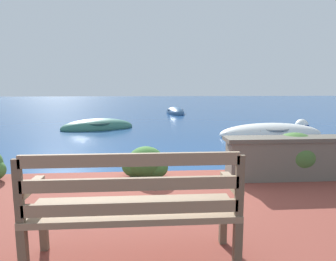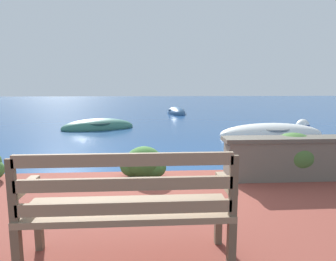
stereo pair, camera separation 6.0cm
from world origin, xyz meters
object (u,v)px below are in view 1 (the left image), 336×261
rowboat_nearest (271,134)px  rowboat_mid (98,127)px  park_bench (133,205)px  rowboat_far (175,113)px  mooring_buoy (302,125)px

rowboat_nearest → rowboat_mid: 6.13m
rowboat_nearest → park_bench: bearing=58.0°
rowboat_mid → rowboat_far: (3.46, 5.81, -0.00)m
rowboat_far → mooring_buoy: bearing=28.3°
park_bench → mooring_buoy: bearing=63.0°
park_bench → rowboat_far: 14.94m
rowboat_far → mooring_buoy: size_ratio=4.68×
rowboat_mid → park_bench: bearing=-100.0°
rowboat_nearest → rowboat_mid: rowboat_nearest is taller
park_bench → rowboat_nearest: (4.08, 7.05, -0.64)m
rowboat_nearest → rowboat_mid: bearing=-20.5°
rowboat_far → rowboat_mid: bearing=-38.5°
rowboat_nearest → mooring_buoy: rowboat_nearest is taller
rowboat_mid → mooring_buoy: bearing=-21.9°
rowboat_far → rowboat_nearest: bearing=9.1°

